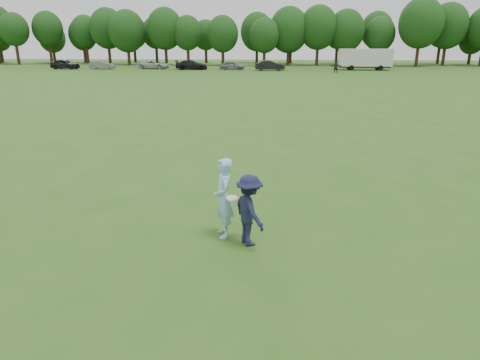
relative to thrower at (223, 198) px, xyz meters
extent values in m
plane|color=#285818|center=(0.18, 0.43, -0.92)|extent=(200.00, 200.00, 0.00)
imported|color=#99CBED|center=(0.00, 0.00, 0.00)|extent=(0.60, 0.77, 1.85)
imported|color=#1A1D3B|center=(0.61, -0.39, -0.12)|extent=(1.05, 1.19, 1.60)
imported|color=#2A2A2A|center=(9.37, 54.62, -0.03)|extent=(1.69, 0.62, 1.79)
imported|color=black|center=(-33.22, 59.83, -0.14)|extent=(4.74, 2.23, 1.57)
imported|color=slate|center=(-27.32, 60.42, -0.27)|extent=(4.00, 1.44, 1.31)
imported|color=#B3B4B8|center=(-19.01, 61.65, -0.23)|extent=(5.26, 2.96, 1.39)
imported|color=black|center=(-12.54, 60.22, -0.19)|extent=(5.20, 2.46, 1.47)
imported|color=slate|center=(-6.09, 60.38, -0.25)|extent=(4.03, 1.77, 1.35)
imported|color=black|center=(-0.11, 59.02, -0.17)|extent=(4.71, 2.11, 1.50)
cone|color=#F93F0D|center=(21.58, 42.98, -0.77)|extent=(0.28, 0.28, 0.30)
cylinder|color=white|center=(0.22, -0.17, 0.07)|extent=(0.32, 0.32, 0.07)
cube|color=silver|center=(14.68, 61.61, 0.98)|extent=(8.00, 2.50, 2.60)
cube|color=black|center=(14.68, 61.61, -0.42)|extent=(7.60, 2.30, 0.25)
cylinder|color=black|center=(12.48, 60.36, -0.52)|extent=(0.80, 0.25, 0.80)
cylinder|color=black|center=(12.48, 62.86, -0.52)|extent=(0.80, 0.25, 0.80)
cylinder|color=black|center=(16.88, 60.36, -0.52)|extent=(0.80, 0.25, 0.80)
cylinder|color=black|center=(16.88, 62.86, -0.52)|extent=(0.80, 0.25, 0.80)
cube|color=#333333|center=(10.28, 61.61, -0.37)|extent=(1.20, 0.15, 0.12)
cylinder|color=#332114|center=(-49.17, 73.19, 1.17)|extent=(0.56, 0.56, 4.18)
ellipsoid|color=#163612|center=(-49.17, 73.19, 5.56)|extent=(5.42, 5.42, 6.23)
cylinder|color=#332114|center=(-44.29, 76.65, 1.21)|extent=(0.56, 0.56, 4.26)
ellipsoid|color=#163612|center=(-44.29, 76.65, 5.80)|extent=(5.79, 5.79, 6.66)
cylinder|color=#332114|center=(-37.41, 78.22, 1.03)|extent=(0.56, 0.56, 3.91)
ellipsoid|color=#163612|center=(-37.41, 78.22, 5.31)|extent=(5.47, 5.47, 6.29)
cylinder|color=#332114|center=(-32.11, 76.46, 0.99)|extent=(0.56, 0.56, 3.83)
ellipsoid|color=#163612|center=(-32.11, 76.46, 5.78)|extent=(6.75, 6.75, 7.76)
cylinder|color=#332114|center=(-27.20, 73.50, 0.70)|extent=(0.56, 0.56, 3.25)
ellipsoid|color=#163612|center=(-27.20, 73.50, 5.21)|extent=(6.76, 6.76, 7.78)
cylinder|color=#332114|center=(-20.04, 73.91, 0.93)|extent=(0.56, 0.56, 3.71)
ellipsoid|color=#163612|center=(-20.04, 73.91, 5.63)|extent=(6.68, 6.68, 7.68)
cylinder|color=#332114|center=(-15.72, 73.52, 0.81)|extent=(0.56, 0.56, 3.46)
ellipsoid|color=#163612|center=(-15.72, 73.52, 4.87)|extent=(5.49, 5.49, 6.31)
cylinder|color=#332114|center=(-9.14, 73.38, 0.65)|extent=(0.56, 0.56, 3.14)
ellipsoid|color=#163612|center=(-9.14, 73.38, 4.67)|extent=(5.78, 5.78, 6.64)
cylinder|color=#332114|center=(-1.43, 73.12, 0.58)|extent=(0.56, 0.56, 3.01)
ellipsoid|color=#163612|center=(-1.43, 73.12, 4.41)|extent=(5.46, 5.46, 6.28)
cylinder|color=#332114|center=(3.01, 75.50, 0.69)|extent=(0.56, 0.56, 3.23)
ellipsoid|color=#163612|center=(3.01, 75.50, 5.40)|extent=(7.29, 7.29, 8.38)
cylinder|color=#332114|center=(8.42, 75.41, 0.96)|extent=(0.56, 0.56, 3.77)
ellipsoid|color=#163612|center=(8.42, 75.41, 5.80)|extent=(6.95, 6.95, 8.00)
cylinder|color=#332114|center=(13.56, 75.99, 0.74)|extent=(0.56, 0.56, 3.33)
ellipsoid|color=#163612|center=(13.56, 75.99, 5.25)|extent=(6.71, 6.71, 7.71)
cylinder|color=#332114|center=(19.76, 76.24, 0.69)|extent=(0.56, 0.56, 3.22)
ellipsoid|color=#163612|center=(19.76, 76.24, 4.65)|extent=(5.54, 5.54, 6.37)
cylinder|color=#332114|center=(26.01, 73.30, 1.15)|extent=(0.56, 0.56, 4.15)
ellipsoid|color=#163612|center=(26.01, 73.30, 6.45)|extent=(7.59, 7.59, 8.73)
cylinder|color=#332114|center=(31.91, 76.82, 1.05)|extent=(0.56, 0.56, 3.95)
ellipsoid|color=#163612|center=(31.91, 76.82, 6.07)|extent=(7.16, 7.16, 8.24)
cylinder|color=#332114|center=(-58.08, 81.84, 0.56)|extent=(0.56, 0.56, 2.97)
cylinder|color=#332114|center=(-46.92, 82.96, 0.44)|extent=(0.56, 0.56, 2.73)
ellipsoid|color=#163612|center=(-46.92, 82.96, 4.12)|extent=(5.45, 5.45, 6.27)
cylinder|color=#332114|center=(-39.37, 81.37, 0.70)|extent=(0.56, 0.56, 3.25)
ellipsoid|color=#163612|center=(-39.37, 81.37, 4.75)|extent=(5.68, 5.68, 6.53)
cylinder|color=#332114|center=(-29.54, 84.36, 0.89)|extent=(0.56, 0.56, 3.62)
ellipsoid|color=#163612|center=(-29.54, 84.36, 5.16)|extent=(5.80, 5.80, 6.67)
cylinder|color=#332114|center=(-24.06, 81.82, 0.88)|extent=(0.56, 0.56, 3.61)
ellipsoid|color=#163612|center=(-24.06, 81.82, 5.06)|extent=(5.58, 5.58, 6.42)
cylinder|color=#332114|center=(-13.76, 82.35, 0.72)|extent=(0.56, 0.56, 3.29)
ellipsoid|color=#163612|center=(-13.76, 82.35, 4.62)|extent=(5.30, 5.30, 6.09)
cylinder|color=#332114|center=(-3.31, 83.82, 0.72)|extent=(0.56, 0.56, 3.28)
ellipsoid|color=#163612|center=(-3.31, 83.82, 5.24)|extent=(6.78, 6.78, 7.79)
cylinder|color=#332114|center=(3.64, 82.28, 0.63)|extent=(0.56, 0.56, 3.11)
ellipsoid|color=#163612|center=(3.64, 82.28, 4.46)|extent=(5.34, 5.34, 6.14)
cylinder|color=#332114|center=(13.06, 83.69, 0.83)|extent=(0.56, 0.56, 3.50)
ellipsoid|color=#163612|center=(13.06, 83.69, 4.62)|extent=(4.82, 4.82, 5.54)
cylinder|color=#332114|center=(20.84, 84.29, 0.98)|extent=(0.56, 0.56, 3.80)
ellipsoid|color=#163612|center=(20.84, 84.29, 5.57)|extent=(6.34, 6.34, 7.29)
cylinder|color=#332114|center=(32.90, 82.54, 1.00)|extent=(0.56, 0.56, 3.84)
ellipsoid|color=#163612|center=(32.90, 82.54, 5.08)|extent=(5.09, 5.09, 5.86)
cylinder|color=#332114|center=(38.44, 81.38, 0.37)|extent=(0.56, 0.56, 2.58)
ellipsoid|color=#163612|center=(38.44, 81.38, 3.72)|extent=(4.86, 4.86, 5.59)
camera|label=1|loc=(1.15, -9.00, 3.37)|focal=32.00mm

